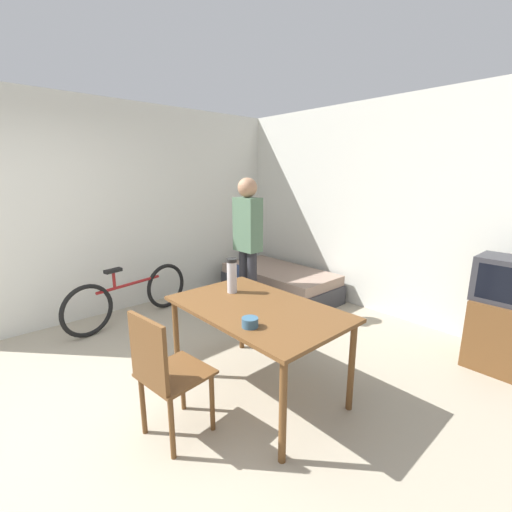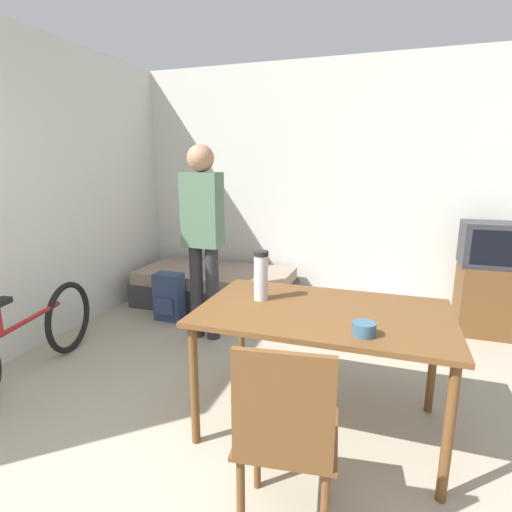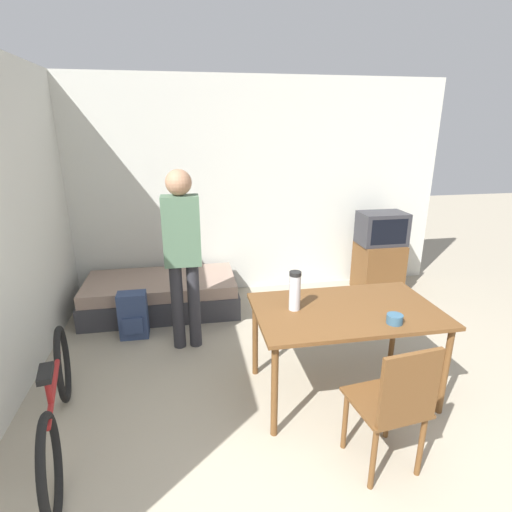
{
  "view_description": "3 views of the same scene",
  "coord_description": "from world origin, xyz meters",
  "px_view_note": "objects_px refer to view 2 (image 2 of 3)",
  "views": [
    {
      "loc": [
        2.35,
        -0.41,
        1.8
      ],
      "look_at": [
        -0.39,
        2.06,
        0.91
      ],
      "focal_mm": 24.0,
      "sensor_mm": 36.0,
      "label": 1
    },
    {
      "loc": [
        0.77,
        -0.88,
        1.59
      ],
      "look_at": [
        -0.23,
        2.1,
        0.86
      ],
      "focal_mm": 28.0,
      "sensor_mm": 36.0,
      "label": 2
    },
    {
      "loc": [
        -0.75,
        -1.34,
        2.13
      ],
      "look_at": [
        -0.12,
        2.17,
        0.95
      ],
      "focal_mm": 28.0,
      "sensor_mm": 36.0,
      "label": 3
    }
  ],
  "objects_px": {
    "person_standing": "(203,228)",
    "dining_table": "(323,322)",
    "daybed": "(216,287)",
    "tv": "(491,280)",
    "thermos_flask": "(261,273)",
    "wooden_chair": "(286,433)",
    "bicycle": "(24,344)",
    "mate_bowl": "(364,329)",
    "backpack": "(169,297)"
  },
  "relations": [
    {
      "from": "bicycle",
      "to": "mate_bowl",
      "type": "bearing_deg",
      "value": -2.15
    },
    {
      "from": "thermos_flask",
      "to": "backpack",
      "type": "bearing_deg",
      "value": 139.5
    },
    {
      "from": "dining_table",
      "to": "thermos_flask",
      "type": "bearing_deg",
      "value": 170.77
    },
    {
      "from": "daybed",
      "to": "bicycle",
      "type": "bearing_deg",
      "value": -106.36
    },
    {
      "from": "thermos_flask",
      "to": "wooden_chair",
      "type": "bearing_deg",
      "value": -66.2
    },
    {
      "from": "daybed",
      "to": "wooden_chair",
      "type": "xyz_separation_m",
      "value": [
        1.52,
        -2.67,
        0.33
      ]
    },
    {
      "from": "daybed",
      "to": "tv",
      "type": "bearing_deg",
      "value": 2.23
    },
    {
      "from": "person_standing",
      "to": "backpack",
      "type": "xyz_separation_m",
      "value": [
        -0.55,
        0.28,
        -0.79
      ]
    },
    {
      "from": "daybed",
      "to": "bicycle",
      "type": "xyz_separation_m",
      "value": [
        -0.6,
        -2.04,
        0.12
      ]
    },
    {
      "from": "mate_bowl",
      "to": "backpack",
      "type": "height_order",
      "value": "mate_bowl"
    },
    {
      "from": "daybed",
      "to": "bicycle",
      "type": "distance_m",
      "value": 2.13
    },
    {
      "from": "thermos_flask",
      "to": "backpack",
      "type": "xyz_separation_m",
      "value": [
        -1.38,
        1.18,
        -0.69
      ]
    },
    {
      "from": "bicycle",
      "to": "mate_bowl",
      "type": "relative_size",
      "value": 14.52
    },
    {
      "from": "person_standing",
      "to": "backpack",
      "type": "relative_size",
      "value": 3.54
    },
    {
      "from": "bicycle",
      "to": "dining_table",
      "type": "bearing_deg",
      "value": 5.36
    },
    {
      "from": "person_standing",
      "to": "thermos_flask",
      "type": "bearing_deg",
      "value": -47.26
    },
    {
      "from": "tv",
      "to": "person_standing",
      "type": "relative_size",
      "value": 0.61
    },
    {
      "from": "tv",
      "to": "wooden_chair",
      "type": "bearing_deg",
      "value": -114.97
    },
    {
      "from": "bicycle",
      "to": "backpack",
      "type": "xyz_separation_m",
      "value": [
        0.34,
        1.45,
        -0.07
      ]
    },
    {
      "from": "backpack",
      "to": "thermos_flask",
      "type": "bearing_deg",
      "value": -40.5
    },
    {
      "from": "daybed",
      "to": "dining_table",
      "type": "relative_size",
      "value": 1.24
    },
    {
      "from": "mate_bowl",
      "to": "thermos_flask",
      "type": "bearing_deg",
      "value": 151.43
    },
    {
      "from": "bicycle",
      "to": "tv",
      "type": "bearing_deg",
      "value": 32.25
    },
    {
      "from": "bicycle",
      "to": "thermos_flask",
      "type": "distance_m",
      "value": 1.85
    },
    {
      "from": "wooden_chair",
      "to": "thermos_flask",
      "type": "distance_m",
      "value": 1.05
    },
    {
      "from": "dining_table",
      "to": "backpack",
      "type": "bearing_deg",
      "value": 145.1
    },
    {
      "from": "person_standing",
      "to": "dining_table",
      "type": "bearing_deg",
      "value": -38.06
    },
    {
      "from": "wooden_chair",
      "to": "daybed",
      "type": "bearing_deg",
      "value": 119.62
    },
    {
      "from": "daybed",
      "to": "person_standing",
      "type": "relative_size",
      "value": 1.01
    },
    {
      "from": "bicycle",
      "to": "thermos_flask",
      "type": "bearing_deg",
      "value": 8.75
    },
    {
      "from": "tv",
      "to": "thermos_flask",
      "type": "bearing_deg",
      "value": -131.8
    },
    {
      "from": "person_standing",
      "to": "thermos_flask",
      "type": "relative_size",
      "value": 5.66
    },
    {
      "from": "tv",
      "to": "mate_bowl",
      "type": "height_order",
      "value": "tv"
    },
    {
      "from": "bicycle",
      "to": "wooden_chair",
      "type": "bearing_deg",
      "value": -16.49
    },
    {
      "from": "daybed",
      "to": "person_standing",
      "type": "xyz_separation_m",
      "value": [
        0.29,
        -0.87,
        0.83
      ]
    },
    {
      "from": "daybed",
      "to": "backpack",
      "type": "height_order",
      "value": "backpack"
    },
    {
      "from": "tv",
      "to": "person_standing",
      "type": "xyz_separation_m",
      "value": [
        -2.52,
        -0.98,
        0.52
      ]
    },
    {
      "from": "tv",
      "to": "bicycle",
      "type": "relative_size",
      "value": 0.63
    },
    {
      "from": "mate_bowl",
      "to": "backpack",
      "type": "distance_m",
      "value": 2.61
    },
    {
      "from": "dining_table",
      "to": "mate_bowl",
      "type": "bearing_deg",
      "value": -49.53
    },
    {
      "from": "wooden_chair",
      "to": "tv",
      "type": "bearing_deg",
      "value": 65.03
    },
    {
      "from": "dining_table",
      "to": "backpack",
      "type": "distance_m",
      "value": 2.22
    },
    {
      "from": "daybed",
      "to": "backpack",
      "type": "relative_size",
      "value": 3.58
    },
    {
      "from": "bicycle",
      "to": "thermos_flask",
      "type": "xyz_separation_m",
      "value": [
        1.72,
        0.27,
        0.61
      ]
    },
    {
      "from": "backpack",
      "to": "daybed",
      "type": "bearing_deg",
      "value": 66.26
    },
    {
      "from": "wooden_chair",
      "to": "mate_bowl",
      "type": "distance_m",
      "value": 0.65
    },
    {
      "from": "dining_table",
      "to": "tv",
      "type": "bearing_deg",
      "value": 56.7
    },
    {
      "from": "bicycle",
      "to": "backpack",
      "type": "bearing_deg",
      "value": 76.86
    },
    {
      "from": "wooden_chair",
      "to": "bicycle",
      "type": "relative_size",
      "value": 0.55
    },
    {
      "from": "tv",
      "to": "thermos_flask",
      "type": "relative_size",
      "value": 3.44
    }
  ]
}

